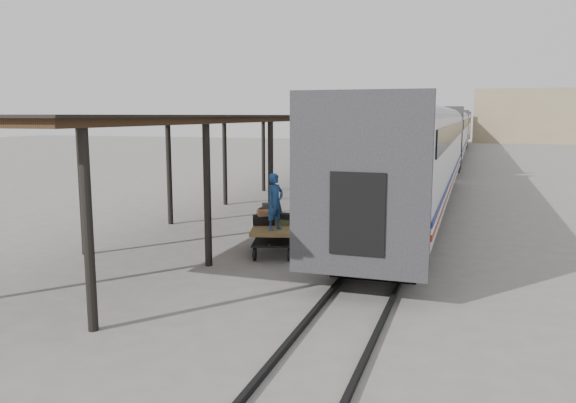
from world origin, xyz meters
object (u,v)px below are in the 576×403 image
(luggage_tug, at_px, (319,180))
(pedestrian, at_px, (335,177))
(baggage_cart, at_px, (275,232))
(porter, at_px, (275,202))

(luggage_tug, bearing_deg, pedestrian, 4.32)
(baggage_cart, relative_size, porter, 1.61)
(luggage_tug, relative_size, pedestrian, 1.02)
(porter, bearing_deg, pedestrian, 31.47)
(porter, relative_size, pedestrian, 1.08)
(baggage_cart, height_order, pedestrian, pedestrian)
(porter, height_order, pedestrian, porter)
(baggage_cart, relative_size, pedestrian, 1.73)
(baggage_cart, xyz_separation_m, luggage_tug, (-2.52, 14.20, -0.08))
(luggage_tug, distance_m, porter, 15.14)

